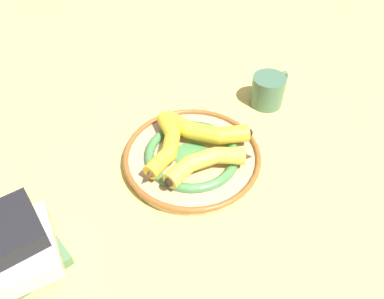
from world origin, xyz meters
name	(u,v)px	position (x,y,z in m)	size (l,w,h in m)	color
ground_plane	(197,162)	(0.00, 0.00, 0.00)	(2.80, 2.80, 0.00)	#E5CC6B
decorative_bowl	(192,157)	(0.01, 0.01, 0.02)	(0.30, 0.30, 0.04)	tan
banana_a	(166,145)	(0.04, 0.06, 0.05)	(0.16, 0.14, 0.03)	yellow
banana_b	(203,130)	(0.03, -0.04, 0.05)	(0.18, 0.16, 0.04)	yellow
banana_c	(206,162)	(-0.05, 0.01, 0.05)	(0.08, 0.20, 0.04)	yellow
coffee_mug	(268,90)	(0.08, -0.27, 0.04)	(0.08, 0.13, 0.08)	#477056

